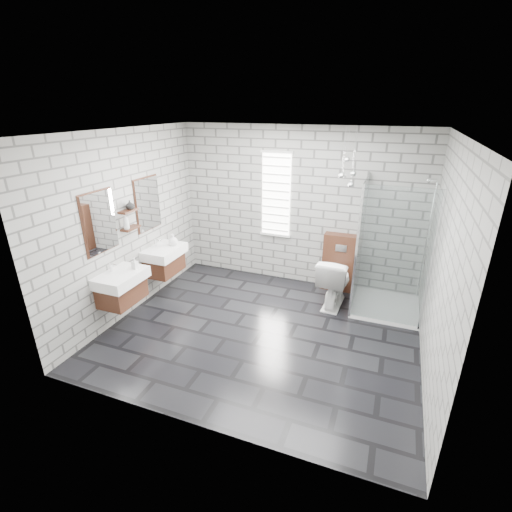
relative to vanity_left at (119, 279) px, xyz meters
The scene contains 20 objects.
floor 2.13m from the vanity_left, 16.51° to the left, with size 4.20×3.60×0.02m, color black.
ceiling 2.79m from the vanity_left, 16.51° to the left, with size 4.20×3.60×0.02m, color white.
wall_back 3.10m from the vanity_left, 51.24° to the left, with size 4.20×0.02×2.70m, color gray.
wall_front 2.35m from the vanity_left, 33.13° to the right, with size 4.20×0.02×2.70m, color gray.
wall_left 0.84m from the vanity_left, 109.74° to the left, with size 0.02×3.60×2.70m, color gray.
wall_right 4.10m from the vanity_left, ahead, with size 0.02×3.60×2.70m, color gray.
vanity_left is the anchor object (origin of this frame).
vanity_right 1.05m from the vanity_left, 90.00° to the left, with size 0.47×0.70×1.57m.
shelf_lower 0.77m from the vanity_left, 103.41° to the left, with size 0.14×0.30×0.03m, color #482516.
shelf_upper 0.98m from the vanity_left, 103.41° to the left, with size 0.14×0.30×0.03m, color #482516.
window 2.90m from the vanity_left, 57.29° to the left, with size 0.56×0.05×1.48m.
cistern_panel 3.54m from the vanity_left, 39.92° to the left, with size 0.60×0.20×1.00m, color #482516.
flush_plate 3.46m from the vanity_left, 38.59° to the left, with size 0.18×0.01×0.12m, color silver.
shower_enclosure 3.84m from the vanity_left, 27.15° to the left, with size 1.00×1.00×2.03m.
pendant_cluster 3.59m from the vanity_left, 35.67° to the left, with size 0.24×0.24×0.85m.
toilet 3.22m from the vanity_left, 32.20° to the left, with size 0.46×0.80×0.82m, color white.
soap_bottle_a 0.30m from the vanity_left, 53.95° to the left, with size 0.07×0.08×0.16m, color #B2B2B2.
soap_bottle_b 1.21m from the vanity_left, 83.81° to the left, with size 0.15×0.15×0.19m, color #B2B2B2.
soap_bottle_c 0.82m from the vanity_left, 104.86° to the left, with size 0.09×0.09×0.22m, color #B2B2B2.
vase 1.07m from the vanity_left, 101.51° to the left, with size 0.12×0.12×0.13m, color #B2B2B2.
Camera 1 is at (1.52, -4.21, 3.00)m, focal length 26.00 mm.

